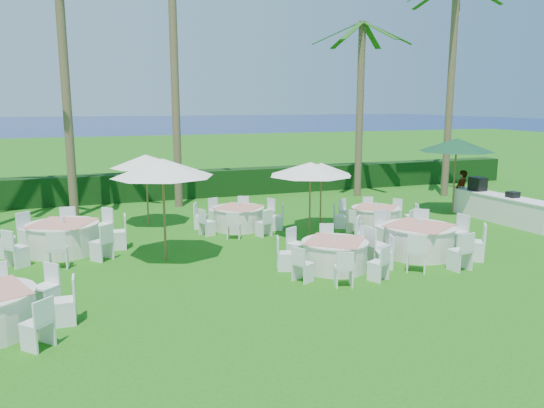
# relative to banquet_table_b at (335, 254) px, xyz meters

# --- Properties ---
(ground) EXTENTS (120.00, 120.00, 0.00)m
(ground) POSITION_rel_banquet_table_b_xyz_m (-1.41, -0.20, -0.40)
(ground) COLOR #216010
(ground) RESTS_ON ground
(hedge) EXTENTS (34.00, 1.00, 1.20)m
(hedge) POSITION_rel_banquet_table_b_xyz_m (-1.41, 11.80, 0.20)
(hedge) COLOR black
(hedge) RESTS_ON ground
(ocean) EXTENTS (260.00, 260.00, 0.00)m
(ocean) POSITION_rel_banquet_table_b_xyz_m (-1.41, 101.80, -0.40)
(ocean) COLOR #080F50
(ocean) RESTS_ON ground
(banquet_table_b) EXTENTS (2.97, 2.97, 0.91)m
(banquet_table_b) POSITION_rel_banquet_table_b_xyz_m (0.00, 0.00, 0.00)
(banquet_table_b) COLOR silver
(banquet_table_b) RESTS_ON ground
(banquet_table_c) EXTENTS (3.49, 3.49, 1.04)m
(banquet_table_c) POSITION_rel_banquet_table_b_xyz_m (2.77, 0.32, 0.06)
(banquet_table_c) COLOR silver
(banquet_table_c) RESTS_ON ground
(banquet_table_d) EXTENTS (3.50, 3.50, 1.04)m
(banquet_table_d) POSITION_rel_banquet_table_b_xyz_m (-6.61, 4.01, 0.06)
(banquet_table_d) COLOR silver
(banquet_table_d) RESTS_ON ground
(banquet_table_e) EXTENTS (2.94, 2.94, 0.92)m
(banquet_table_e) POSITION_rel_banquet_table_b_xyz_m (-1.08, 5.10, 0.00)
(banquet_table_e) COLOR silver
(banquet_table_e) RESTS_ON ground
(banquet_table_f) EXTENTS (2.82, 2.82, 0.88)m
(banquet_table_f) POSITION_rel_banquet_table_b_xyz_m (3.38, 3.67, -0.02)
(banquet_table_f) COLOR silver
(banquet_table_f) RESTS_ON ground
(umbrella_a) EXTENTS (2.72, 2.72, 2.78)m
(umbrella_a) POSITION_rel_banquet_table_b_xyz_m (-3.98, 2.25, 2.14)
(umbrella_a) COLOR brown
(umbrella_a) RESTS_ON ground
(umbrella_b) EXTENTS (2.62, 2.62, 2.41)m
(umbrella_b) POSITION_rel_banquet_table_b_xyz_m (0.71, 3.21, 1.80)
(umbrella_b) COLOR brown
(umbrella_b) RESTS_ON ground
(umbrella_c) EXTENTS (2.41, 2.41, 2.49)m
(umbrella_c) POSITION_rel_banquet_table_b_xyz_m (-3.91, 6.68, 1.87)
(umbrella_c) COLOR brown
(umbrella_c) RESTS_ON ground
(umbrella_d) EXTENTS (2.10, 2.10, 2.24)m
(umbrella_d) POSITION_rel_banquet_table_b_xyz_m (1.57, 4.24, 1.65)
(umbrella_d) COLOR brown
(umbrella_d) RESTS_ON ground
(umbrella_green) EXTENTS (2.81, 2.81, 2.90)m
(umbrella_green) POSITION_rel_banquet_table_b_xyz_m (7.50, 4.82, 2.25)
(umbrella_green) COLOR brown
(umbrella_green) RESTS_ON ground
(buffet_table) EXTENTS (1.21, 4.18, 1.47)m
(buffet_table) POSITION_rel_banquet_table_b_xyz_m (8.16, 3.01, 0.12)
(buffet_table) COLOR silver
(buffet_table) RESTS_ON ground
(staff_person) EXTENTS (0.70, 0.58, 1.66)m
(staff_person) POSITION_rel_banquet_table_b_xyz_m (7.88, 4.87, 0.43)
(staff_person) COLOR gray
(staff_person) RESTS_ON ground
(palm_b) EXTENTS (4.12, 4.40, 9.38)m
(palm_b) POSITION_rel_banquet_table_b_xyz_m (-6.35, 9.06, 4.76)
(palm_b) COLOR brown
(palm_b) RESTS_ON ground
(palm_c) EXTENTS (4.28, 4.35, 13.21)m
(palm_c) POSITION_rel_banquet_table_b_xyz_m (-2.29, 9.80, 6.70)
(palm_c) COLOR brown
(palm_c) RESTS_ON ground
(palm_d) EXTENTS (4.23, 4.38, 7.74)m
(palm_d) POSITION_rel_banquet_table_b_xyz_m (5.94, 9.60, 3.91)
(palm_d) COLOR brown
(palm_d) RESTS_ON ground
(palm_e) EXTENTS (4.38, 4.22, 9.48)m
(palm_e) POSITION_rel_banquet_table_b_xyz_m (9.74, 8.25, 4.81)
(palm_e) COLOR brown
(palm_e) RESTS_ON ground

